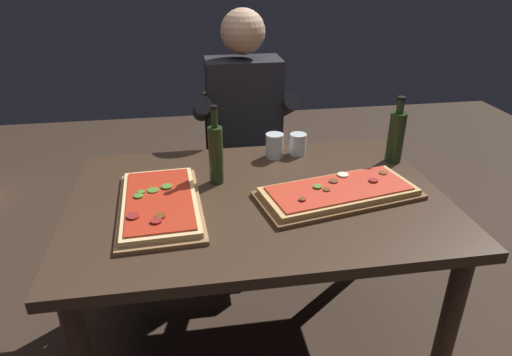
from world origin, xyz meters
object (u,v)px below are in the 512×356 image
(pizza_rectangular_left, at_px, (160,204))
(tumbler_near_camera, at_px, (274,147))
(wine_bottle_dark, at_px, (216,153))
(diner_chair, at_px, (243,163))
(pizza_rectangular_front, at_px, (339,193))
(oil_bottle_amber, at_px, (396,136))
(seated_diner, at_px, (245,128))
(tumbler_far_side, at_px, (298,144))
(dining_table, at_px, (258,217))

(pizza_rectangular_left, distance_m, tumbler_near_camera, 0.63)
(wine_bottle_dark, height_order, diner_chair, wine_bottle_dark)
(pizza_rectangular_front, relative_size, oil_bottle_amber, 2.23)
(pizza_rectangular_front, xyz_separation_m, tumbler_near_camera, (-0.16, 0.41, 0.03))
(seated_diner, bearing_deg, wine_bottle_dark, -108.20)
(oil_bottle_amber, distance_m, tumbler_far_side, 0.43)
(tumbler_near_camera, height_order, diner_chair, diner_chair)
(oil_bottle_amber, distance_m, tumbler_near_camera, 0.53)
(dining_table, bearing_deg, oil_bottle_amber, 19.01)
(pizza_rectangular_left, distance_m, wine_bottle_dark, 0.30)
(oil_bottle_amber, bearing_deg, seated_diner, 138.50)
(tumbler_near_camera, bearing_deg, wine_bottle_dark, -142.88)
(pizza_rectangular_left, bearing_deg, tumbler_far_side, 33.61)
(pizza_rectangular_front, distance_m, tumbler_near_camera, 0.44)
(pizza_rectangular_left, relative_size, oil_bottle_amber, 1.89)
(seated_diner, bearing_deg, tumbler_near_camera, -78.69)
(oil_bottle_amber, bearing_deg, diner_chair, 132.52)
(pizza_rectangular_front, relative_size, diner_chair, 0.74)
(dining_table, relative_size, pizza_rectangular_front, 2.16)
(pizza_rectangular_front, height_order, seated_diner, seated_diner)
(dining_table, height_order, oil_bottle_amber, oil_bottle_amber)
(wine_bottle_dark, bearing_deg, tumbler_far_side, 30.20)
(pizza_rectangular_front, xyz_separation_m, pizza_rectangular_left, (-0.66, 0.02, 0.00))
(dining_table, bearing_deg, tumbler_far_side, 56.26)
(pizza_rectangular_left, height_order, oil_bottle_amber, oil_bottle_amber)
(pizza_rectangular_left, bearing_deg, seated_diner, 61.82)
(tumbler_near_camera, bearing_deg, dining_table, -110.72)
(oil_bottle_amber, height_order, tumbler_near_camera, oil_bottle_amber)
(wine_bottle_dark, distance_m, tumbler_far_side, 0.45)
(pizza_rectangular_front, bearing_deg, oil_bottle_amber, 39.35)
(pizza_rectangular_front, xyz_separation_m, wine_bottle_dark, (-0.44, 0.20, 0.11))
(tumbler_far_side, xyz_separation_m, seated_diner, (-0.19, 0.37, -0.05))
(wine_bottle_dark, bearing_deg, dining_table, -44.00)
(oil_bottle_amber, bearing_deg, pizza_rectangular_left, -165.52)
(dining_table, xyz_separation_m, tumbler_far_side, (0.24, 0.36, 0.14))
(tumbler_near_camera, xyz_separation_m, diner_chair, (-0.08, 0.51, -0.30))
(diner_chair, height_order, seated_diner, seated_diner)
(pizza_rectangular_front, distance_m, seated_diner, 0.83)
(pizza_rectangular_left, relative_size, wine_bottle_dark, 1.73)
(dining_table, bearing_deg, wine_bottle_dark, 136.00)
(oil_bottle_amber, relative_size, diner_chair, 0.33)
(tumbler_near_camera, relative_size, tumbler_far_side, 1.13)
(dining_table, xyz_separation_m, pizza_rectangular_left, (-0.36, -0.04, 0.12))
(dining_table, height_order, wine_bottle_dark, wine_bottle_dark)
(pizza_rectangular_front, xyz_separation_m, oil_bottle_amber, (0.34, 0.28, 0.10))
(pizza_rectangular_front, xyz_separation_m, seated_diner, (-0.24, 0.80, -0.02))
(wine_bottle_dark, relative_size, oil_bottle_amber, 1.09)
(pizza_rectangular_left, bearing_deg, wine_bottle_dark, 39.02)
(wine_bottle_dark, height_order, oil_bottle_amber, wine_bottle_dark)
(dining_table, distance_m, tumbler_far_side, 0.46)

